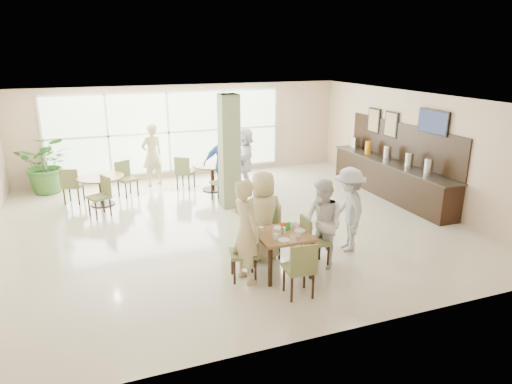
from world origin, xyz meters
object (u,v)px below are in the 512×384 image
object	(u,v)px
adult_b	(245,158)
adult_standing	(152,155)
teen_standing	(349,210)
main_table	(282,239)
potted_plant	(47,164)
buffet_counter	(390,176)
teen_right	(323,224)
adult_a	(223,164)
round_table_right	(212,170)
teen_far	(263,216)
teen_left	(246,231)
round_table_left	(100,182)

from	to	relation	value
adult_b	adult_standing	bearing A→B (deg)	-93.31
teen_standing	adult_b	xyz separation A→B (m)	(-0.46, 4.83, 0.02)
main_table	potted_plant	size ratio (longest dim) A/B	0.57
main_table	buffet_counter	distance (m)	5.47
teen_right	adult_a	world-z (taller)	adult_a
potted_plant	adult_b	world-z (taller)	adult_b
round_table_right	teen_far	xyz separation A→B (m)	(-0.28, -4.60, 0.28)
teen_left	adult_a	size ratio (longest dim) A/B	1.00
potted_plant	teen_right	size ratio (longest dim) A/B	0.98
round_table_right	teen_far	distance (m)	4.62
buffet_counter	adult_standing	xyz separation A→B (m)	(-5.82, 3.26, 0.35)
main_table	adult_b	xyz separation A→B (m)	(1.15, 5.29, 0.20)
teen_left	adult_standing	bearing A→B (deg)	-5.88
teen_standing	adult_b	distance (m)	4.85
round_table_right	adult_standing	world-z (taller)	adult_standing
potted_plant	main_table	bearing A→B (deg)	-58.28
teen_right	adult_standing	xyz separation A→B (m)	(-2.10, 6.32, 0.09)
main_table	teen_left	distance (m)	0.72
round_table_left	teen_right	distance (m)	6.19
teen_standing	adult_standing	size ratio (longest dim) A/B	0.92
buffet_counter	adult_standing	world-z (taller)	buffet_counter
main_table	teen_far	distance (m)	0.70
potted_plant	teen_right	world-z (taller)	teen_right
teen_right	round_table_left	bearing A→B (deg)	-159.68
buffet_counter	round_table_right	bearing A→B (deg)	153.18
buffet_counter	teen_left	distance (m)	6.07
round_table_left	teen_right	xyz separation A→B (m)	(3.60, -5.02, 0.23)
teen_right	adult_a	bearing A→B (deg)	171.11
main_table	teen_standing	bearing A→B (deg)	16.03
main_table	round_table_right	bearing A→B (deg)	88.04
main_table	teen_standing	size ratio (longest dim) A/B	0.55
adult_standing	round_table_left	bearing A→B (deg)	19.37
teen_left	adult_a	world-z (taller)	adult_a
main_table	adult_standing	distance (m)	6.47
teen_right	adult_a	size ratio (longest dim) A/B	0.90
teen_left	adult_b	size ratio (longest dim) A/B	1.05
teen_far	adult_b	bearing A→B (deg)	-104.23
adult_standing	potted_plant	bearing A→B (deg)	-27.94
main_table	round_table_right	xyz separation A→B (m)	(0.18, 5.27, -0.08)
teen_right	adult_b	distance (m)	5.29
round_table_right	teen_standing	distance (m)	5.02
main_table	round_table_left	bearing A→B (deg)	119.16
round_table_left	teen_standing	distance (m)	6.36
round_table_right	potted_plant	distance (m)	4.51
main_table	teen_standing	world-z (taller)	teen_standing
teen_far	round_table_left	bearing A→B (deg)	-57.34
buffet_counter	teen_far	xyz separation A→B (m)	(-4.62, -2.41, 0.30)
potted_plant	teen_right	distance (m)	8.26
round_table_left	adult_b	xyz separation A→B (m)	(3.95, 0.26, 0.27)
adult_a	adult_b	xyz separation A→B (m)	(0.86, 0.76, -0.05)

